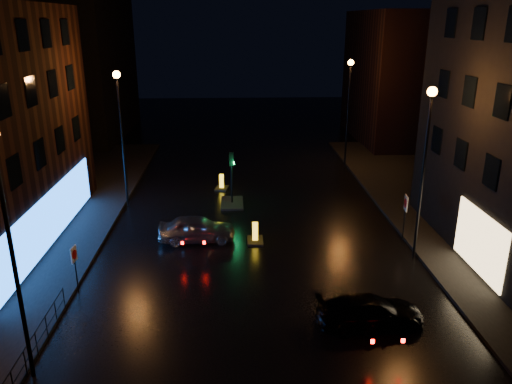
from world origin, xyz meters
The scene contains 15 objects.
ground centered at (0.00, 0.00, 0.00)m, with size 120.00×120.00×0.00m, color black.
building_far_left centered at (-16.00, 35.00, 7.00)m, with size 8.00×16.00×14.00m, color black.
building_far_right centered at (15.00, 32.00, 6.00)m, with size 8.00×14.00×12.00m, color black.
street_lamp_lnear centered at (-7.80, -2.00, 5.56)m, with size 0.44×0.44×8.37m.
street_lamp_lfar centered at (-7.80, 14.00, 5.56)m, with size 0.44×0.44×8.37m.
street_lamp_rnear centered at (7.80, 6.00, 5.56)m, with size 0.44×0.44×8.37m.
street_lamp_rfar centered at (7.80, 22.00, 5.56)m, with size 0.44×0.44×8.37m.
traffic_signal centered at (-1.20, 14.00, 0.50)m, with size 1.40×2.40×3.45m.
guard_railing centered at (-8.00, -1.00, 0.74)m, with size 0.05×6.04×1.00m.
silver_hatchback centered at (-3.07, 8.49, 0.69)m, with size 1.63×4.04×1.38m, color #B0B3B8.
dark_sedan centered at (4.08, 0.33, 0.60)m, with size 1.67×4.12×1.20m, color black.
bollard_near centered at (0.02, 8.22, 0.24)m, with size 0.84×1.25×1.09m.
bollard_far centered at (-1.92, 17.06, 0.23)m, with size 1.02×1.34×1.05m.
road_sign_left centered at (-7.90, 3.48, 1.57)m, with size 0.12×0.51×2.09m.
road_sign_right centered at (7.90, 8.02, 1.90)m, with size 0.14×0.61×2.53m.
Camera 1 is at (-1.05, -15.96, 11.17)m, focal length 35.00 mm.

